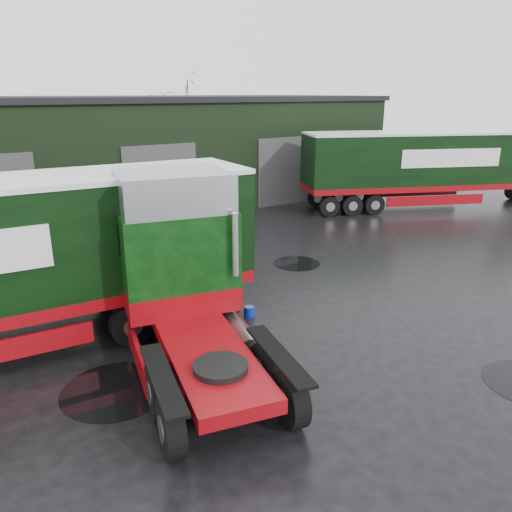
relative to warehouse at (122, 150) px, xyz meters
The scene contains 8 objects.
ground 20.35m from the warehouse, 95.71° to the right, with size 100.00×100.00×0.00m, color black.
warehouse is the anchor object (origin of this frame).
hero_tractor 21.26m from the warehouse, 103.98° to the right, with size 3.22×7.58×4.71m, color black, non-canonical shape.
lorry_right 17.59m from the warehouse, 38.78° to the right, with size 2.93×16.90×4.44m, color silver, non-canonical shape.
wash_bucket 18.93m from the warehouse, 97.33° to the right, with size 0.32×0.32×0.30m, color #081FB3.
tree_back_b 12.82m from the warehouse, 51.34° to the left, with size 4.40×4.40×7.50m, color black, non-canonical shape.
puddle_0 21.72m from the warehouse, 109.28° to the right, with size 2.51×2.51×0.01m, color black.
puddle_1 15.80m from the warehouse, 83.30° to the right, with size 1.89×1.89×0.01m, color black.
Camera 1 is at (-7.73, -10.41, 6.54)m, focal length 35.00 mm.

